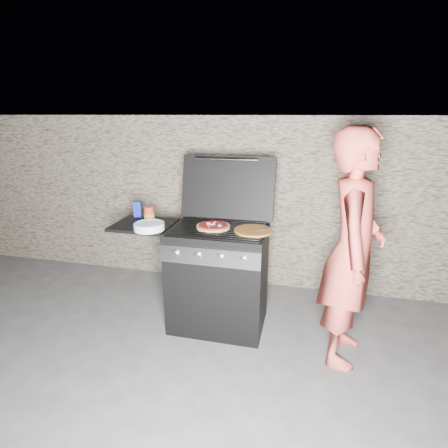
% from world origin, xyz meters
% --- Properties ---
extents(ground, '(50.00, 50.00, 0.00)m').
position_xyz_m(ground, '(0.00, 0.00, 0.00)').
color(ground, '#444343').
extents(stone_wall, '(8.00, 0.35, 1.80)m').
position_xyz_m(stone_wall, '(0.00, 1.05, 0.90)').
color(stone_wall, gray).
rests_on(stone_wall, ground).
extents(gas_grill, '(1.34, 0.79, 0.91)m').
position_xyz_m(gas_grill, '(-0.25, 0.00, 0.46)').
color(gas_grill, black).
rests_on(gas_grill, ground).
extents(pizza_topped, '(0.31, 0.31, 0.03)m').
position_xyz_m(pizza_topped, '(-0.04, 0.00, 0.93)').
color(pizza_topped, tan).
rests_on(pizza_topped, gas_grill).
extents(pizza_plain, '(0.33, 0.33, 0.02)m').
position_xyz_m(pizza_plain, '(0.30, -0.02, 0.92)').
color(pizza_plain, orange).
rests_on(pizza_plain, gas_grill).
extents(sauce_jar, '(0.11, 0.11, 0.14)m').
position_xyz_m(sauce_jar, '(-0.64, 0.05, 0.97)').
color(sauce_jar, '#9D2E19').
rests_on(sauce_jar, gas_grill).
extents(blue_carton, '(0.08, 0.06, 0.15)m').
position_xyz_m(blue_carton, '(-0.81, 0.17, 0.98)').
color(blue_carton, navy).
rests_on(blue_carton, gas_grill).
extents(plate_stack, '(0.33, 0.33, 0.06)m').
position_xyz_m(plate_stack, '(-0.55, -0.15, 0.93)').
color(plate_stack, white).
rests_on(plate_stack, gas_grill).
extents(person, '(0.51, 0.69, 1.74)m').
position_xyz_m(person, '(1.04, -0.17, 0.87)').
color(person, '#DB4F41').
rests_on(person, ground).
extents(tongs, '(0.38, 0.09, 0.08)m').
position_xyz_m(tongs, '(0.50, 0.00, 0.95)').
color(tongs, black).
rests_on(tongs, gas_grill).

